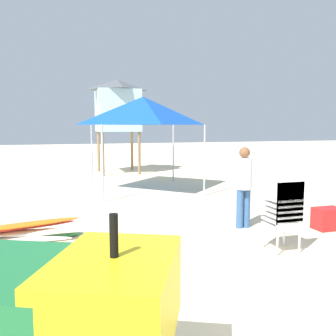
{
  "coord_description": "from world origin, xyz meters",
  "views": [
    {
      "loc": [
        -2.55,
        -3.65,
        2.08
      ],
      "look_at": [
        -0.18,
        3.99,
        1.16
      ],
      "focal_mm": 39.08,
      "sensor_mm": 36.0,
      "label": 1
    }
  ],
  "objects": [
    {
      "name": "utility_cart",
      "position": [
        -2.92,
        -0.92,
        0.78
      ],
      "size": [
        2.81,
        2.17,
        1.5
      ],
      "color": "#1E6B38",
      "rests_on": "ground"
    },
    {
      "name": "stacked_plastic_chairs",
      "position": [
        1.03,
        1.38,
        0.74
      ],
      "size": [
        0.48,
        0.48,
        1.29
      ],
      "color": "white",
      "rests_on": "ground"
    },
    {
      "name": "lifeguard_tower",
      "position": [
        0.13,
        12.52,
        2.98
      ],
      "size": [
        1.98,
        1.98,
        4.1
      ],
      "color": "olive",
      "rests_on": "ground"
    },
    {
      "name": "surfboard_pile",
      "position": [
        -3.28,
        3.12,
        0.19
      ],
      "size": [
        2.61,
        0.84,
        0.4
      ],
      "color": "green",
      "rests_on": "ground"
    },
    {
      "name": "lifeguard_near_center",
      "position": [
        1.1,
        2.92,
        0.95
      ],
      "size": [
        0.32,
        0.32,
        1.66
      ],
      "color": "#33598C",
      "rests_on": "ground"
    },
    {
      "name": "cooler_box",
      "position": [
        2.69,
        2.3,
        0.22
      ],
      "size": [
        0.56,
        0.38,
        0.44
      ],
      "primitive_type": "cube",
      "color": "red",
      "rests_on": "ground"
    },
    {
      "name": "ground",
      "position": [
        0.0,
        0.0,
        0.0
      ],
      "size": [
        80.0,
        80.0,
        0.0
      ],
      "primitive_type": "plane",
      "color": "beige"
    },
    {
      "name": "popup_canopy",
      "position": [
        0.19,
        7.88,
        2.57
      ],
      "size": [
        3.06,
        3.06,
        3.02
      ],
      "color": "#B2B2B7",
      "rests_on": "ground"
    }
  ]
}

